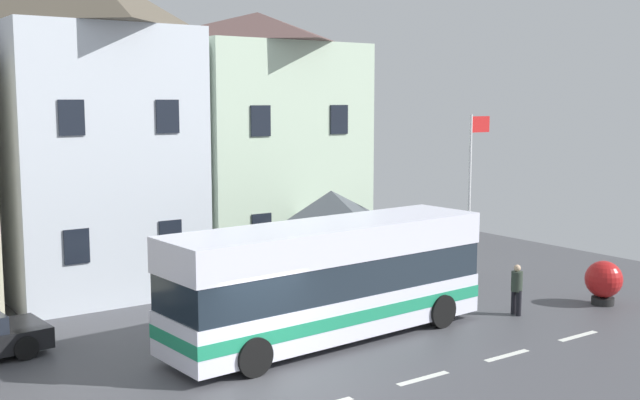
{
  "coord_description": "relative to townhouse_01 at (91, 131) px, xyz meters",
  "views": [
    {
      "loc": [
        -9.54,
        -15.02,
        6.73
      ],
      "look_at": [
        4.73,
        5.4,
        3.55
      ],
      "focal_mm": 43.71,
      "sensor_mm": 36.0,
      "label": 1
    }
  ],
  "objects": [
    {
      "name": "townhouse_01",
      "position": [
        0.0,
        0.0,
        0.0
      ],
      "size": [
        6.32,
        5.84,
        11.36
      ],
      "color": "silver",
      "rests_on": "ground_plane"
    },
    {
      "name": "flagpole",
      "position": [
        10.76,
        -7.79,
        -2.01
      ],
      "size": [
        0.95,
        0.1,
        6.27
      ],
      "color": "silver",
      "rests_on": "ground_plane"
    },
    {
      "name": "parked_car_00",
      "position": [
        10.73,
        -4.58,
        -5.01
      ],
      "size": [
        4.65,
        2.37,
        1.36
      ],
      "rotation": [
        0.0,
        0.0,
        3.04
      ],
      "color": "silver",
      "rests_on": "ground_plane"
    },
    {
      "name": "pedestrian_02",
      "position": [
        9.75,
        -10.82,
        -4.79
      ],
      "size": [
        0.36,
        0.39,
        1.62
      ],
      "color": "black",
      "rests_on": "ground_plane"
    },
    {
      "name": "transit_bus",
      "position": [
        3.45,
        -9.49,
        -4.0
      ],
      "size": [
        10.06,
        3.11,
        3.33
      ],
      "rotation": [
        0.0,
        0.0,
        0.06
      ],
      "color": "white",
      "rests_on": "ground_plane"
    },
    {
      "name": "pedestrian_00",
      "position": [
        7.76,
        -6.99,
        -4.9
      ],
      "size": [
        0.37,
        0.3,
        1.53
      ],
      "color": "#2D2D38",
      "rests_on": "ground_plane"
    },
    {
      "name": "townhouse_02",
      "position": [
        6.86,
        0.17,
        -0.59
      ],
      "size": [
        6.93,
        6.17,
        10.19
      ],
      "color": "beige",
      "rests_on": "ground_plane"
    },
    {
      "name": "ground_plane",
      "position": [
        0.49,
        -11.89,
        -5.71
      ],
      "size": [
        40.0,
        60.0,
        0.07
      ],
      "color": "#47484D"
    },
    {
      "name": "public_bench",
      "position": [
        7.15,
        -2.75,
        -5.21
      ],
      "size": [
        1.58,
        0.48,
        0.87
      ],
      "color": "brown",
      "rests_on": "ground_plane"
    },
    {
      "name": "harbour_buoy",
      "position": [
        13.11,
        -11.61,
        -4.87
      ],
      "size": [
        1.22,
        1.22,
        1.47
      ],
      "color": "black",
      "rests_on": "ground_plane"
    },
    {
      "name": "pedestrian_01",
      "position": [
        8.61,
        -7.65,
        -4.86
      ],
      "size": [
        0.29,
        0.31,
        1.46
      ],
      "color": "#38332D",
      "rests_on": "ground_plane"
    },
    {
      "name": "bus_shelter",
      "position": [
        6.65,
        -5.11,
        -2.69
      ],
      "size": [
        3.6,
        3.6,
        3.63
      ],
      "color": "#473D33",
      "rests_on": "ground_plane"
    }
  ]
}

